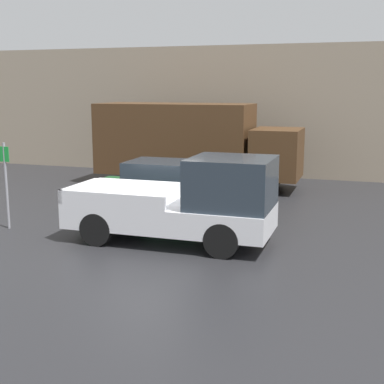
# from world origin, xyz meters

# --- Properties ---
(ground_plane) EXTENTS (60.00, 60.00, 0.00)m
(ground_plane) POSITION_xyz_m (0.00, 0.00, 0.00)
(ground_plane) COLOR #232326
(building_wall) EXTENTS (28.00, 0.15, 5.48)m
(building_wall) POSITION_xyz_m (0.00, 10.29, 2.74)
(building_wall) COLOR gray
(building_wall) RESTS_ON ground
(pickup_truck) EXTENTS (5.01, 1.97, 2.15)m
(pickup_truck) POSITION_xyz_m (1.31, -0.20, 0.99)
(pickup_truck) COLOR silver
(pickup_truck) RESTS_ON ground
(car) EXTENTS (4.87, 1.89, 1.58)m
(car) POSITION_xyz_m (-0.28, 2.64, 0.81)
(car) COLOR #1E592D
(car) RESTS_ON ground
(delivery_truck) EXTENTS (7.72, 2.34, 3.14)m
(delivery_truck) POSITION_xyz_m (-1.11, 7.16, 1.71)
(delivery_truck) COLOR #472D19
(delivery_truck) RESTS_ON ground
(parking_sign) EXTENTS (0.30, 0.07, 2.32)m
(parking_sign) POSITION_xyz_m (-3.79, -0.39, 1.31)
(parking_sign) COLOR gray
(parking_sign) RESTS_ON ground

